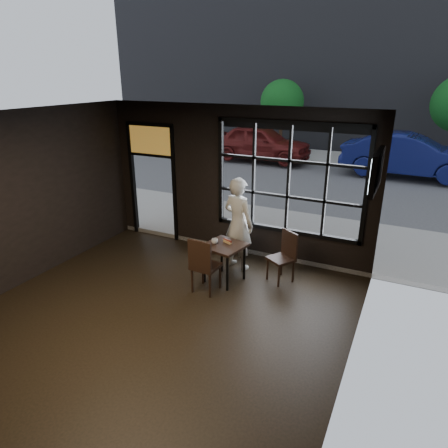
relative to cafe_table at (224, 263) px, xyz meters
The scene contains 17 objects.
floor 2.23m from the cafe_table, 101.39° to the right, with size 6.00×7.00×0.02m, color black.
ceiling 3.58m from the cafe_table, 101.39° to the right, with size 6.00×7.00×0.02m, color black.
wall_right 3.56m from the cafe_table, 39.95° to the right, with size 0.04×7.00×3.20m, color black.
window_frame 2.10m from the cafe_table, 60.40° to the left, with size 3.06×0.12×2.28m, color black.
stained_transom 3.48m from the cafe_table, 151.95° to the left, with size 1.20×0.06×0.70m, color orange.
street_asphalt 21.86m from the cafe_table, 91.14° to the left, with size 60.00×41.00×0.04m, color #545456.
building_across 22.04m from the cafe_table, 91.19° to the left, with size 28.00×12.00×15.00m, color #5B5956.
cafe_table is the anchor object (origin of this frame).
chair_near 0.52m from the cafe_table, 106.06° to the right, with size 0.46×0.46×1.07m, color black.
chair_window 1.08m from the cafe_table, 25.40° to the left, with size 0.43×0.43×0.99m, color black.
man 0.88m from the cafe_table, 91.08° to the left, with size 0.69×0.46×1.90m, color silver.
hotdog 0.42m from the cafe_table, 80.81° to the left, with size 0.20×0.08×0.06m, color tan, non-canonical shape.
cup 0.47m from the cafe_table, 168.41° to the right, with size 0.12×0.12×0.10m, color silver.
tv 3.21m from the cafe_table, ahead, with size 0.12×1.05×0.61m, color black.
navy_car 10.63m from the cafe_table, 75.16° to the left, with size 1.68×4.83×1.59m, color #0D1349.
maroon_car 11.21m from the cafe_table, 107.67° to the left, with size 1.82×4.52×1.54m, color #5C1615.
tree_left 13.51m from the cafe_table, 103.93° to the left, with size 2.07×2.07×3.53m.
Camera 1 is at (3.43, -4.04, 3.78)m, focal length 32.00 mm.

